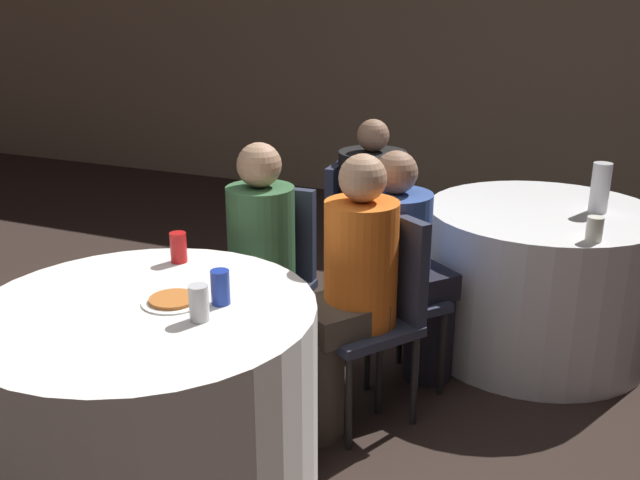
# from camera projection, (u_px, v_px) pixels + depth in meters

# --- Properties ---
(ground_plane) EXTENTS (16.00, 16.00, 0.00)m
(ground_plane) POSITION_uv_depth(u_px,v_px,m) (152.00, 464.00, 2.83)
(ground_plane) COLOR #332621
(wall_back) EXTENTS (16.00, 0.06, 2.80)m
(wall_back) POSITION_uv_depth(u_px,v_px,m) (439.00, 41.00, 6.02)
(wall_back) COLOR gray
(wall_back) RESTS_ON ground_plane
(table_near) EXTENTS (1.19, 1.19, 0.75)m
(table_near) POSITION_uv_depth(u_px,v_px,m) (152.00, 402.00, 2.56)
(table_near) COLOR white
(table_near) RESTS_ON ground_plane
(table_far) EXTENTS (1.16, 1.16, 0.75)m
(table_far) POSITION_uv_depth(u_px,v_px,m) (538.00, 279.00, 3.67)
(table_far) COLOR white
(table_far) RESTS_ON ground_plane
(chair_near_north) EXTENTS (0.41, 0.42, 0.91)m
(chair_near_north) POSITION_uv_depth(u_px,v_px,m) (271.00, 265.00, 3.39)
(chair_near_north) COLOR #2D3347
(chair_near_north) RESTS_ON ground_plane
(chair_near_northeast) EXTENTS (0.56, 0.56, 0.91)m
(chair_near_northeast) POSITION_uv_depth(u_px,v_px,m) (378.00, 298.00, 3.02)
(chair_near_northeast) COLOR #2D3347
(chair_near_northeast) RESTS_ON ground_plane
(chair_far_west) EXTENTS (0.43, 0.42, 0.91)m
(chair_far_west) POSITION_uv_depth(u_px,v_px,m) (355.00, 227.00, 3.94)
(chair_far_west) COLOR #2D3347
(chair_far_west) RESTS_ON ground_plane
(chair_far_southwest) EXTENTS (0.56, 0.56, 0.91)m
(chair_far_southwest) POSITION_uv_depth(u_px,v_px,m) (375.00, 283.00, 3.18)
(chair_far_southwest) COLOR #2D3347
(chair_far_southwest) RESTS_ON ground_plane
(person_black_shirt) EXTENTS (0.52, 0.37, 1.15)m
(person_black_shirt) POSITION_uv_depth(u_px,v_px,m) (382.00, 222.00, 3.88)
(person_black_shirt) COLOR #4C4238
(person_black_shirt) RESTS_ON ground_plane
(person_orange_shirt) EXTENTS (0.42, 0.46, 1.18)m
(person_orange_shirt) POSITION_uv_depth(u_px,v_px,m) (345.00, 298.00, 2.92)
(person_orange_shirt) COLOR #4C4238
(person_orange_shirt) RESTS_ON ground_plane
(person_blue_shirt) EXTENTS (0.46, 0.48, 1.14)m
(person_blue_shirt) POSITION_uv_depth(u_px,v_px,m) (406.00, 271.00, 3.24)
(person_blue_shirt) COLOR black
(person_blue_shirt) RESTS_ON ground_plane
(person_green_jacket) EXTENTS (0.31, 0.49, 1.15)m
(person_green_jacket) POSITION_uv_depth(u_px,v_px,m) (255.00, 271.00, 3.24)
(person_green_jacket) COLOR #33384C
(person_green_jacket) RESTS_ON ground_plane
(pizza_plate_near) EXTENTS (0.22, 0.22, 0.02)m
(pizza_plate_near) POSITION_uv_depth(u_px,v_px,m) (173.00, 300.00, 2.47)
(pizza_plate_near) COLOR white
(pizza_plate_near) RESTS_ON table_near
(soda_can_silver) EXTENTS (0.07, 0.07, 0.12)m
(soda_can_silver) POSITION_uv_depth(u_px,v_px,m) (199.00, 303.00, 2.32)
(soda_can_silver) COLOR silver
(soda_can_silver) RESTS_ON table_near
(soda_can_red) EXTENTS (0.07, 0.07, 0.12)m
(soda_can_red) POSITION_uv_depth(u_px,v_px,m) (178.00, 247.00, 2.83)
(soda_can_red) COLOR red
(soda_can_red) RESTS_ON table_near
(soda_can_blue) EXTENTS (0.07, 0.07, 0.12)m
(soda_can_blue) POSITION_uv_depth(u_px,v_px,m) (220.00, 287.00, 2.44)
(soda_can_blue) COLOR #1E38A5
(soda_can_blue) RESTS_ON table_near
(bottle_far) EXTENTS (0.09, 0.09, 0.25)m
(bottle_far) POSITION_uv_depth(u_px,v_px,m) (600.00, 188.00, 3.46)
(bottle_far) COLOR white
(bottle_far) RESTS_ON table_far
(cup_far) EXTENTS (0.07, 0.07, 0.11)m
(cup_far) POSITION_uv_depth(u_px,v_px,m) (595.00, 229.00, 3.07)
(cup_far) COLOR silver
(cup_far) RESTS_ON table_far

